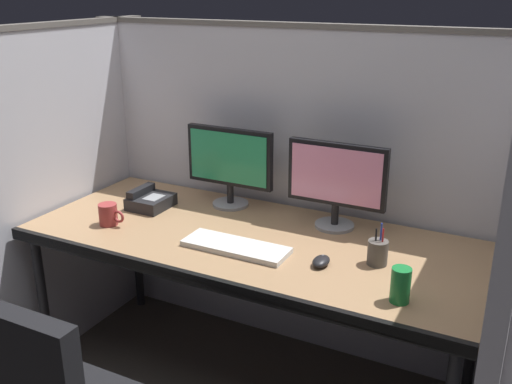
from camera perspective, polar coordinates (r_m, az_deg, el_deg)
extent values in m
cube|color=silver|center=(2.78, 3.70, -0.36)|extent=(2.20, 0.05, 1.55)
cube|color=#605B56|center=(2.61, 4.10, 16.07)|extent=(2.21, 0.06, 0.02)
cube|color=silver|center=(2.90, -19.21, -0.57)|extent=(0.05, 1.40, 1.55)
cube|color=#605B56|center=(2.74, -21.11, 15.03)|extent=(0.06, 1.41, 0.02)
cube|color=silver|center=(2.09, 23.42, -9.23)|extent=(0.05, 1.40, 1.55)
cube|color=#997551|center=(2.43, -0.54, -4.81)|extent=(1.90, 0.80, 0.04)
cube|color=black|center=(2.13, -5.43, -8.72)|extent=(1.90, 0.02, 0.05)
cylinder|color=black|center=(2.86, -20.19, -10.43)|extent=(0.04, 0.04, 0.70)
cylinder|color=black|center=(3.29, -11.65, -5.44)|extent=(0.04, 0.04, 0.70)
cylinder|color=black|center=(2.68, 20.70, -12.62)|extent=(0.04, 0.04, 0.70)
cylinder|color=gray|center=(2.75, -2.52, -1.16)|extent=(0.17, 0.17, 0.01)
cylinder|color=black|center=(2.73, -2.54, -0.14)|extent=(0.03, 0.03, 0.09)
cube|color=black|center=(2.68, -2.60, 3.48)|extent=(0.43, 0.03, 0.27)
cube|color=#268C59|center=(2.66, -2.79, 3.38)|extent=(0.39, 0.01, 0.23)
cylinder|color=gray|center=(2.53, 7.73, -3.25)|extent=(0.17, 0.17, 0.01)
cylinder|color=black|center=(2.51, 7.78, -2.16)|extent=(0.03, 0.03, 0.09)
cube|color=black|center=(2.45, 7.98, 1.75)|extent=(0.43, 0.03, 0.27)
cube|color=pink|center=(2.43, 7.83, 1.63)|extent=(0.39, 0.01, 0.23)
cube|color=silver|center=(2.30, -2.00, -5.41)|extent=(0.43, 0.15, 0.02)
ellipsoid|color=black|center=(2.18, 6.43, -6.80)|extent=(0.06, 0.10, 0.03)
cylinder|color=#59595B|center=(2.19, 6.61, -6.30)|extent=(0.01, 0.01, 0.01)
cylinder|color=#993333|center=(2.59, -14.36, -2.15)|extent=(0.08, 0.08, 0.09)
torus|color=#993333|center=(2.56, -13.38, -2.38)|extent=(0.06, 0.01, 0.06)
cube|color=black|center=(2.76, -10.30, -0.95)|extent=(0.17, 0.19, 0.06)
cube|color=black|center=(2.77, -11.27, 0.10)|extent=(0.04, 0.17, 0.03)
cube|color=gray|center=(2.73, -10.04, -0.53)|extent=(0.07, 0.09, 0.00)
cylinder|color=#197233|center=(1.98, 14.04, -8.88)|extent=(0.07, 0.07, 0.12)
cylinder|color=#4C4742|center=(2.21, 11.89, -5.86)|extent=(0.08, 0.08, 0.09)
cylinder|color=red|center=(2.20, 12.31, -5.19)|extent=(0.01, 0.01, 0.14)
cylinder|color=#263FB2|center=(2.21, 12.14, -4.85)|extent=(0.01, 0.01, 0.15)
cylinder|color=black|center=(2.20, 11.67, -5.14)|extent=(0.01, 0.01, 0.13)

